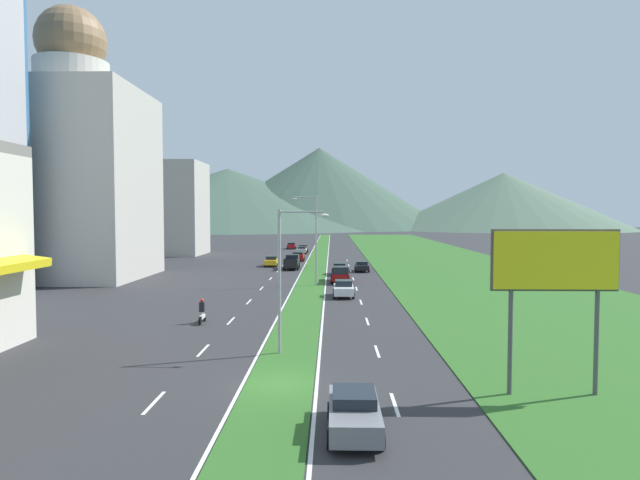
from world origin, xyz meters
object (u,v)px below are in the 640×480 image
Objects in this scene: pickup_truck_0 at (340,274)px; billboard_roadside at (555,269)px; car_4 at (344,289)px; car_9 at (272,261)px; car_0 at (298,256)px; car_8 at (303,248)px; car_5 at (339,269)px; motorcycle_rider at (202,313)px; car_2 at (302,250)px; street_lamp_near at (285,270)px; street_lamp_mid at (314,235)px; car_6 at (362,266)px; car_3 at (292,246)px; pickup_truck_1 at (292,262)px; car_7 at (354,412)px.

billboard_roadside is at bearing 12.65° from pickup_truck_0.
car_9 is (-10.33, 30.31, -0.01)m from car_4.
car_0 is 1.11× the size of car_4.
car_4 is 60.92m from car_8.
car_5 is 2.15× the size of motorcycle_rider.
car_8 is (-6.95, 41.61, 0.01)m from car_5.
car_9 is at bearing 107.91° from billboard_roadside.
street_lamp_near is at bearing -177.56° from car_2.
car_2 is 25.60m from car_9.
street_lamp_mid reaches higher than car_8.
car_2 is 34.16m from car_6.
street_lamp_near is at bearing -175.96° from car_3.
car_2 is at bearing 92.44° from street_lamp_near.
pickup_truck_1 is (0.15, -34.22, 0.20)m from car_8.
street_lamp_near is 12.21m from car_7.
car_8 is (-10.13, 37.44, 0.06)m from car_6.
car_2 reaches higher than car_7.
pickup_truck_1 is 2.70× the size of motorcycle_rider.
car_4 is at bearing -165.22° from pickup_truck_1.
car_3 is 61.01m from pickup_truck_0.
street_lamp_mid reaches higher than billboard_roadside.
street_lamp_near is 1.53× the size of pickup_truck_0.
car_9 is at bearing 40.13° from pickup_truck_1.
car_3 is 71.68m from car_4.
car_0 is 29.66m from pickup_truck_0.
pickup_truck_1 is at bearing -173.57° from car_7.
car_9 is 0.85× the size of pickup_truck_1.
car_5 is 0.80× the size of pickup_truck_1.
street_lamp_mid reaches higher than car_4.
car_9 is (-7.19, 22.41, -4.90)m from street_lamp_mid.
car_5 is (6.71, -20.77, -0.01)m from car_0.
car_6 is at bearing 142.70° from car_5.
billboard_roadside reaches higher than car_7.
car_5 is 51.27m from car_7.
car_3 is (-18.89, 99.13, -4.87)m from billboard_roadside.
car_3 is at bearing 6.32° from car_0.
car_4 is at bearing -7.52° from car_6.
billboard_roadside is at bearing -164.10° from pickup_truck_1.
car_9 is (-3.26, -25.39, 0.02)m from car_2.
motorcycle_rider reaches higher than car_2.
car_6 is 0.92× the size of car_9.
street_lamp_near is at bearing -6.42° from pickup_truck_0.
pickup_truck_1 is (-9.98, 3.22, 0.25)m from car_6.
street_lamp_near is at bearing -172.78° from car_9.
pickup_truck_0 is at bearing 83.58° from street_lamp_near.
car_4 is 18.90m from car_5.
car_7 is at bearing -3.48° from car_6.
car_8 is at bearing -170.52° from car_5.
car_7 is at bearing -0.22° from pickup_truck_0.
car_6 is at bearing 176.52° from car_7.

